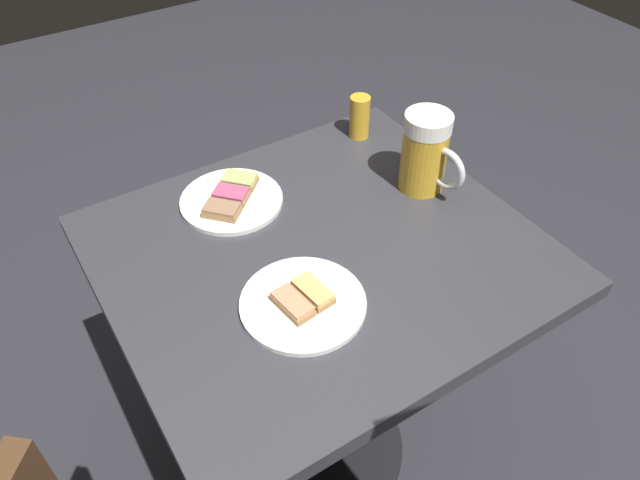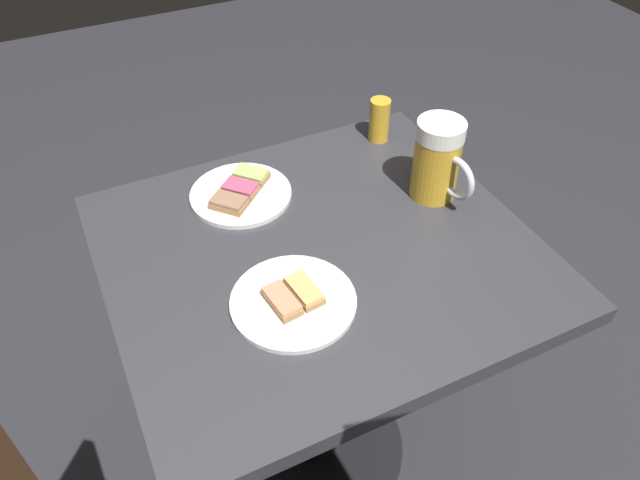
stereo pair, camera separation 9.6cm
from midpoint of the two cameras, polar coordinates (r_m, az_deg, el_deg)
name	(u,v)px [view 2 (the right image)]	position (r m, az deg, el deg)	size (l,w,h in m)	color
ground_plane	(320,446)	(1.72, 1.69, -18.89)	(6.00, 6.00, 0.00)	#28282D
cafe_table	(320,306)	(1.24, 2.22, -6.27)	(0.78, 0.70, 0.74)	black
plate_near	(241,193)	(1.24, -5.27, 4.37)	(0.21, 0.21, 0.03)	white
plate_far	(293,300)	(1.02, 0.16, -5.81)	(0.21, 0.21, 0.03)	white
beer_mug	(438,161)	(1.23, 13.26, 7.18)	(0.09, 0.15, 0.17)	gold
beer_glass_small	(379,120)	(1.39, 7.60, 11.05)	(0.05, 0.05, 0.10)	gold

